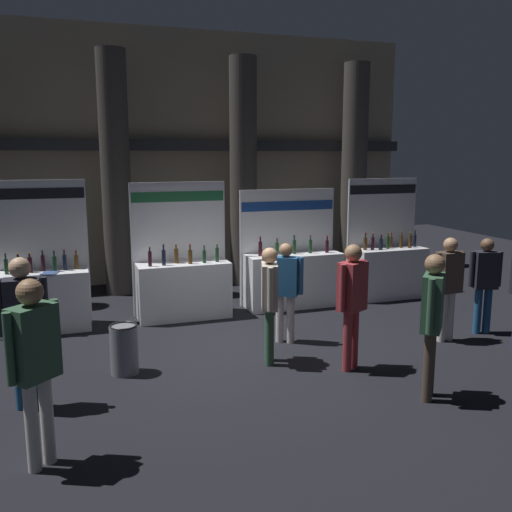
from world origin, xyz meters
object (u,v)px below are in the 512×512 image
visitor_6 (269,295)px  exhibitor_booth_0 (44,294)px  visitor_1 (24,318)px  visitor_2 (448,280)px  exhibitor_booth_3 (387,267)px  visitor_8 (485,278)px  visitor_0 (285,284)px  exhibitor_booth_2 (293,276)px  visitor_3 (432,313)px  exhibitor_booth_1 (183,284)px  trash_bin (124,349)px  visitor_5 (35,355)px  visitor_7 (352,295)px

visitor_6 → exhibitor_booth_0: bearing=-113.6°
visitor_1 → visitor_2: bearing=-176.9°
exhibitor_booth_3 → visitor_8: exhibitor_booth_3 is taller
visitor_0 → visitor_8: (3.23, -0.63, 0.01)m
exhibitor_booth_3 → visitor_6: 4.49m
exhibitor_booth_2 → visitor_6: exhibitor_booth_2 is taller
visitor_3 → visitor_8: 2.99m
exhibitor_booth_1 → visitor_3: 4.83m
visitor_0 → visitor_8: size_ratio=0.99×
exhibitor_booth_2 → visitor_1: (-4.60, -3.12, 0.48)m
exhibitor_booth_0 → visitor_0: bearing=-27.7°
visitor_0 → visitor_1: (-3.67, -1.19, 0.15)m
exhibitor_booth_1 → trash_bin: exhibitor_booth_1 is taller
exhibitor_booth_2 → visitor_2: 3.10m
visitor_5 → visitor_2: bearing=155.7°
visitor_0 → visitor_1: visitor_1 is taller
exhibitor_booth_0 → visitor_5: (0.07, -4.43, 0.48)m
visitor_0 → visitor_6: visitor_6 is taller
exhibitor_booth_2 → visitor_1: 5.57m
visitor_0 → visitor_1: size_ratio=0.88×
exhibitor_booth_1 → trash_bin: bearing=-118.7°
exhibitor_booth_0 → visitor_6: exhibitor_booth_0 is taller
trash_bin → visitor_7: (2.94, -0.85, 0.71)m
trash_bin → visitor_5: 2.42m
exhibitor_booth_2 → visitor_0: 2.17m
exhibitor_booth_1 → visitor_0: (1.23, -1.87, 0.32)m
exhibitor_booth_2 → visitor_1: size_ratio=1.26×
exhibitor_booth_0 → visitor_0: exhibitor_booth_0 is taller
exhibitor_booth_0 → visitor_7: exhibitor_booth_0 is taller
visitor_2 → exhibitor_booth_3: bearing=-106.1°
visitor_3 → visitor_6: (-1.41, 1.71, -0.08)m
visitor_3 → exhibitor_booth_1: bearing=-112.5°
visitor_1 → visitor_5: visitor_5 is taller
exhibitor_booth_2 → visitor_0: size_ratio=1.43×
exhibitor_booth_0 → visitor_5: bearing=-89.0°
trash_bin → visitor_6: size_ratio=0.41×
exhibitor_booth_0 → exhibitor_booth_2: 4.49m
trash_bin → visitor_0: visitor_0 is taller
visitor_1 → visitor_3: (4.54, -1.28, -0.01)m
visitor_0 → visitor_2: bearing=-163.5°
exhibitor_booth_1 → visitor_7: bearing=-62.7°
exhibitor_booth_3 → trash_bin: exhibitor_booth_3 is taller
visitor_8 → visitor_3: bearing=55.1°
visitor_8 → visitor_0: bearing=6.2°
exhibitor_booth_2 → visitor_2: bearing=-61.0°
exhibitor_booth_1 → visitor_3: size_ratio=1.37×
exhibitor_booth_1 → exhibitor_booth_3: same height
exhibitor_booth_3 → visitor_0: (-3.03, -1.94, 0.31)m
exhibitor_booth_3 → visitor_2: 2.80m
visitor_0 → visitor_6: 0.93m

